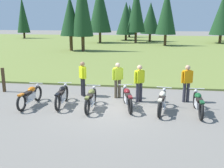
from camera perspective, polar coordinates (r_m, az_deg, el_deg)
ground_plane at (r=11.15m, az=-0.46°, el=-5.23°), size 140.00×140.00×0.00m
grass_moorland at (r=36.15m, az=5.96°, el=8.08°), size 80.00×44.00×0.10m
forest_treeline at (r=41.12m, az=10.46°, el=14.40°), size 42.66×26.01×8.88m
motorcycle_orange at (r=11.88m, az=-17.09°, el=-2.43°), size 0.62×2.10×0.88m
motorcycle_black at (r=11.61m, az=-10.65°, el=-2.43°), size 0.62×2.10×0.88m
motorcycle_olive at (r=11.01m, az=-4.54°, el=-3.14°), size 0.62×2.10×0.88m
motorcycle_maroon at (r=11.09m, az=3.32°, el=-2.98°), size 0.76×2.06×0.88m
motorcycle_cream at (r=10.83m, az=10.64°, el=-3.61°), size 0.62×2.09×0.88m
motorcycle_british_green at (r=10.97m, az=17.95°, el=-3.85°), size 0.62×2.10×0.88m
rider_with_back_turned at (r=12.75m, az=-6.27°, el=1.56°), size 0.40×0.45×1.67m
rider_near_row_end at (r=11.83m, az=5.86°, el=0.60°), size 0.45×0.40×1.67m
rider_checking_bike at (r=12.20m, az=15.70°, el=0.56°), size 0.52×0.33×1.67m
rider_in_hivis_vest at (r=12.38m, az=1.22°, el=1.27°), size 0.48×0.38×1.67m
trail_marker_post at (r=14.56m, az=-22.18°, el=0.81°), size 0.12×0.12×1.23m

